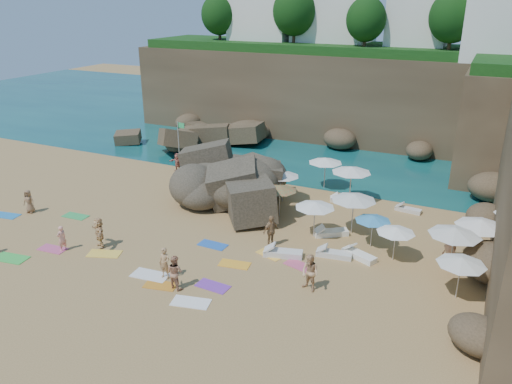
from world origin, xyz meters
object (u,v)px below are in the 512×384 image
at_px(parasol_1, 325,160).
at_px(lounger_0, 331,233).
at_px(person_stand_6, 62,238).
at_px(person_stand_3, 271,231).
at_px(person_stand_4, 450,252).
at_px(person_stand_2, 230,186).
at_px(parasol_0, 283,174).
at_px(rock_outcrop, 240,200).
at_px(parasol_2, 352,169).
at_px(person_stand_1, 175,272).
at_px(flag_pole, 180,138).
at_px(person_stand_5, 177,162).

xyz_separation_m(parasol_1, lounger_0, (2.76, -7.14, -1.95)).
distance_m(parasol_1, person_stand_6, 18.12).
xyz_separation_m(lounger_0, person_stand_6, (-12.59, -8.01, 0.57)).
distance_m(person_stand_3, person_stand_4, 9.25).
relative_size(lounger_0, person_stand_2, 1.23).
height_order(parasol_1, person_stand_3, parasol_1).
xyz_separation_m(parasol_0, parasol_1, (1.79, 3.55, 0.16)).
height_order(rock_outcrop, parasol_0, parasol_0).
relative_size(parasol_2, person_stand_1, 1.54).
distance_m(parasol_1, person_stand_1, 15.88).
bearing_deg(flag_pole, parasol_1, -0.23).
bearing_deg(person_stand_5, rock_outcrop, -22.29).
relative_size(person_stand_1, person_stand_5, 1.16).
bearing_deg(parasol_2, person_stand_5, 178.54).
relative_size(person_stand_3, person_stand_5, 1.24).
distance_m(flag_pole, person_stand_3, 15.93).
bearing_deg(rock_outcrop, parasol_0, 22.81).
relative_size(parasol_2, person_stand_3, 1.45).
distance_m(parasol_1, person_stand_3, 9.92).
bearing_deg(person_stand_4, person_stand_3, -114.94).
xyz_separation_m(parasol_2, person_stand_1, (-4.53, -13.96, -1.43)).
height_order(person_stand_3, person_stand_4, person_stand_4).
bearing_deg(person_stand_5, person_stand_3, -33.50).
bearing_deg(person_stand_5, parasol_0, -10.31).
bearing_deg(lounger_0, person_stand_4, -43.98).
xyz_separation_m(parasol_1, person_stand_6, (-9.84, -15.15, -1.37)).
xyz_separation_m(flag_pole, person_stand_1, (10.06, -15.72, -1.47)).
distance_m(rock_outcrop, lounger_0, 7.59).
height_order(parasol_2, person_stand_6, parasol_2).
height_order(parasol_1, person_stand_4, parasol_1).
bearing_deg(person_stand_6, person_stand_4, 119.85).
bearing_deg(person_stand_1, rock_outcrop, -68.64).
bearing_deg(parasol_0, person_stand_3, -72.89).
relative_size(person_stand_3, person_stand_6, 1.25).
bearing_deg(parasol_1, person_stand_5, -173.36).
xyz_separation_m(rock_outcrop, parasol_0, (2.62, 1.10, 1.94)).
bearing_deg(person_stand_3, flag_pole, 75.57).
distance_m(parasol_1, person_stand_2, 7.02).
xyz_separation_m(parasol_2, person_stand_6, (-12.17, -13.44, -1.55)).
bearing_deg(parasol_1, person_stand_1, -97.97).
height_order(flag_pole, person_stand_6, flag_pole).
bearing_deg(rock_outcrop, parasol_2, 23.58).
height_order(flag_pole, person_stand_1, flag_pole).
height_order(flag_pole, person_stand_4, flag_pole).
xyz_separation_m(person_stand_1, person_stand_6, (-7.64, 0.52, -0.13)).
relative_size(flag_pole, person_stand_2, 2.27).
height_order(parasol_2, lounger_0, parasol_2).
bearing_deg(parasol_1, parasol_2, -36.27).
bearing_deg(person_stand_6, parasol_1, 156.96).
height_order(parasol_1, person_stand_6, parasol_1).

